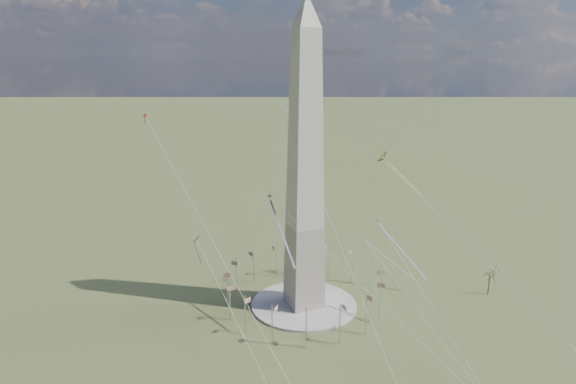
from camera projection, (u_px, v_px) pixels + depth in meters
name	position (u px, v px, depth m)	size (l,w,h in m)	color
ground	(304.00, 306.00, 175.60)	(2000.00, 2000.00, 0.00)	brown
plaza	(304.00, 305.00, 175.49)	(36.00, 36.00, 0.80)	beige
washington_monument	(305.00, 169.00, 163.01)	(15.56, 15.56, 100.00)	#AEA092
flagpole_ring	(304.00, 286.00, 173.69)	(54.40, 54.40, 13.00)	silver
tree_near	(490.00, 273.00, 181.43)	(6.61, 6.61, 11.57)	#49362C
kite_delta_black	(385.00, 160.00, 181.74)	(12.07, 16.19, 13.78)	black
kite_diamond_purple	(197.00, 242.00, 163.67)	(2.88, 3.56, 10.41)	#36176B
kite_streamer_left	(394.00, 241.00, 163.66)	(7.14, 20.62, 14.51)	#FF3A28
kite_streamer_mid	(278.00, 219.00, 160.75)	(2.49, 24.47, 16.80)	#FF3A28
kite_streamer_right	(380.00, 252.00, 187.28)	(15.47, 15.89, 14.37)	#FF3A28
kite_small_red	(145.00, 117.00, 181.00)	(1.42, 1.27, 3.88)	red
kite_small_white	(284.00, 106.00, 198.17)	(1.00, 1.64, 3.94)	white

